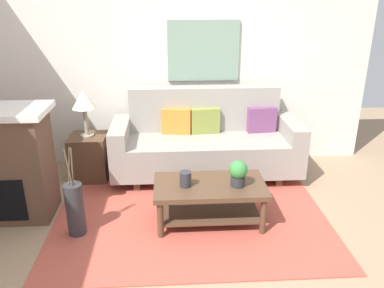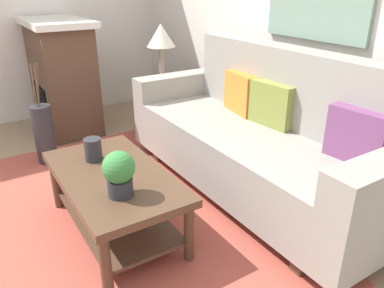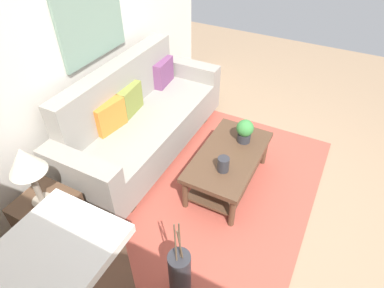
{
  "view_description": "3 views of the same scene",
  "coord_description": "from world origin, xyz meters",
  "px_view_note": "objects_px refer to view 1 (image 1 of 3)",
  "views": [
    {
      "loc": [
        -0.21,
        -2.95,
        2.2
      ],
      "look_at": [
        0.03,
        0.93,
        0.67
      ],
      "focal_mm": 36.58,
      "sensor_mm": 36.0,
      "label": 1
    },
    {
      "loc": [
        2.18,
        -0.22,
        1.53
      ],
      "look_at": [
        0.19,
        1.04,
        0.5
      ],
      "focal_mm": 35.37,
      "sensor_mm": 36.0,
      "label": 2
    },
    {
      "loc": [
        -2.18,
        -0.33,
        2.65
      ],
      "look_at": [
        0.06,
        0.83,
        0.51
      ],
      "focal_mm": 30.48,
      "sensor_mm": 36.0,
      "label": 3
    }
  ],
  "objects_px": {
    "coffee_table": "(210,194)",
    "tabletop_vase": "(186,179)",
    "throw_pillow_orange": "(176,121)",
    "throw_pillow_olive": "(205,121)",
    "floor_vase": "(75,210)",
    "potted_plant_tabletop": "(238,173)",
    "framed_painting": "(203,51)",
    "throw_pillow_plum": "(262,120)",
    "fireplace": "(3,164)",
    "side_table": "(90,157)",
    "couch": "(206,143)",
    "table_lamp": "(84,101)"
  },
  "relations": [
    {
      "from": "throw_pillow_plum",
      "to": "potted_plant_tabletop",
      "type": "xyz_separation_m",
      "value": [
        -0.52,
        -1.29,
        -0.11
      ]
    },
    {
      "from": "throw_pillow_olive",
      "to": "floor_vase",
      "type": "bearing_deg",
      "value": -134.61
    },
    {
      "from": "throw_pillow_plum",
      "to": "table_lamp",
      "type": "xyz_separation_m",
      "value": [
        -2.17,
        -0.15,
        0.31
      ]
    },
    {
      "from": "fireplace",
      "to": "framed_painting",
      "type": "relative_size",
      "value": 1.28
    },
    {
      "from": "throw_pillow_plum",
      "to": "framed_painting",
      "type": "height_order",
      "value": "framed_painting"
    },
    {
      "from": "couch",
      "to": "potted_plant_tabletop",
      "type": "height_order",
      "value": "couch"
    },
    {
      "from": "tabletop_vase",
      "to": "throw_pillow_plum",
      "type": "bearing_deg",
      "value": 51.13
    },
    {
      "from": "coffee_table",
      "to": "tabletop_vase",
      "type": "relative_size",
      "value": 7.25
    },
    {
      "from": "coffee_table",
      "to": "potted_plant_tabletop",
      "type": "height_order",
      "value": "potted_plant_tabletop"
    },
    {
      "from": "throw_pillow_olive",
      "to": "fireplace",
      "type": "height_order",
      "value": "fireplace"
    },
    {
      "from": "throw_pillow_orange",
      "to": "floor_vase",
      "type": "xyz_separation_m",
      "value": [
        -1.0,
        -1.38,
        -0.41
      ]
    },
    {
      "from": "framed_painting",
      "to": "couch",
      "type": "bearing_deg",
      "value": -90.0
    },
    {
      "from": "coffee_table",
      "to": "tabletop_vase",
      "type": "height_order",
      "value": "tabletop_vase"
    },
    {
      "from": "couch",
      "to": "side_table",
      "type": "bearing_deg",
      "value": -179.21
    },
    {
      "from": "couch",
      "to": "throw_pillow_orange",
      "type": "xyz_separation_m",
      "value": [
        -0.36,
        0.13,
        0.25
      ]
    },
    {
      "from": "throw_pillow_orange",
      "to": "framed_painting",
      "type": "bearing_deg",
      "value": 43.48
    },
    {
      "from": "couch",
      "to": "side_table",
      "type": "height_order",
      "value": "couch"
    },
    {
      "from": "fireplace",
      "to": "tabletop_vase",
      "type": "bearing_deg",
      "value": -9.31
    },
    {
      "from": "side_table",
      "to": "fireplace",
      "type": "height_order",
      "value": "fireplace"
    },
    {
      "from": "tabletop_vase",
      "to": "potted_plant_tabletop",
      "type": "xyz_separation_m",
      "value": [
        0.51,
        -0.02,
        0.07
      ]
    },
    {
      "from": "fireplace",
      "to": "throw_pillow_orange",
      "type": "bearing_deg",
      "value": 28.86
    },
    {
      "from": "framed_painting",
      "to": "throw_pillow_olive",
      "type": "bearing_deg",
      "value": -90.0
    },
    {
      "from": "throw_pillow_orange",
      "to": "throw_pillow_olive",
      "type": "xyz_separation_m",
      "value": [
        0.36,
        0.0,
        0.0
      ]
    },
    {
      "from": "throw_pillow_orange",
      "to": "coffee_table",
      "type": "bearing_deg",
      "value": -76.68
    },
    {
      "from": "throw_pillow_plum",
      "to": "framed_painting",
      "type": "relative_size",
      "value": 0.4
    },
    {
      "from": "tabletop_vase",
      "to": "side_table",
      "type": "bearing_deg",
      "value": 135.3
    },
    {
      "from": "floor_vase",
      "to": "throw_pillow_plum",
      "type": "bearing_deg",
      "value": 33.55
    },
    {
      "from": "throw_pillow_olive",
      "to": "potted_plant_tabletop",
      "type": "height_order",
      "value": "throw_pillow_olive"
    },
    {
      "from": "table_lamp",
      "to": "floor_vase",
      "type": "relative_size",
      "value": 1.07
    },
    {
      "from": "potted_plant_tabletop",
      "to": "table_lamp",
      "type": "xyz_separation_m",
      "value": [
        -1.65,
        1.15,
        0.42
      ]
    },
    {
      "from": "couch",
      "to": "floor_vase",
      "type": "xyz_separation_m",
      "value": [
        -1.36,
        -1.25,
        -0.16
      ]
    },
    {
      "from": "throw_pillow_plum",
      "to": "table_lamp",
      "type": "relative_size",
      "value": 0.63
    },
    {
      "from": "floor_vase",
      "to": "framed_painting",
      "type": "distance_m",
      "value": 2.51
    },
    {
      "from": "throw_pillow_orange",
      "to": "throw_pillow_olive",
      "type": "relative_size",
      "value": 1.0
    },
    {
      "from": "coffee_table",
      "to": "framed_painting",
      "type": "distance_m",
      "value": 1.97
    },
    {
      "from": "couch",
      "to": "throw_pillow_plum",
      "type": "height_order",
      "value": "couch"
    },
    {
      "from": "throw_pillow_olive",
      "to": "throw_pillow_plum",
      "type": "height_order",
      "value": "same"
    },
    {
      "from": "floor_vase",
      "to": "potted_plant_tabletop",
      "type": "bearing_deg",
      "value": 3.08
    },
    {
      "from": "table_lamp",
      "to": "fireplace",
      "type": "distance_m",
      "value": 1.15
    },
    {
      "from": "throw_pillow_plum",
      "to": "coffee_table",
      "type": "bearing_deg",
      "value": -122.32
    },
    {
      "from": "coffee_table",
      "to": "fireplace",
      "type": "distance_m",
      "value": 2.1
    },
    {
      "from": "throw_pillow_plum",
      "to": "side_table",
      "type": "xyz_separation_m",
      "value": [
        -2.17,
        -0.15,
        -0.4
      ]
    },
    {
      "from": "coffee_table",
      "to": "floor_vase",
      "type": "bearing_deg",
      "value": -173.91
    },
    {
      "from": "potted_plant_tabletop",
      "to": "fireplace",
      "type": "relative_size",
      "value": 0.23
    },
    {
      "from": "throw_pillow_orange",
      "to": "fireplace",
      "type": "height_order",
      "value": "fireplace"
    },
    {
      "from": "throw_pillow_orange",
      "to": "potted_plant_tabletop",
      "type": "relative_size",
      "value": 1.37
    },
    {
      "from": "tabletop_vase",
      "to": "fireplace",
      "type": "relative_size",
      "value": 0.13
    },
    {
      "from": "couch",
      "to": "tabletop_vase",
      "type": "height_order",
      "value": "couch"
    },
    {
      "from": "throw_pillow_orange",
      "to": "side_table",
      "type": "distance_m",
      "value": 1.17
    },
    {
      "from": "side_table",
      "to": "framed_painting",
      "type": "distance_m",
      "value": 1.95
    }
  ]
}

